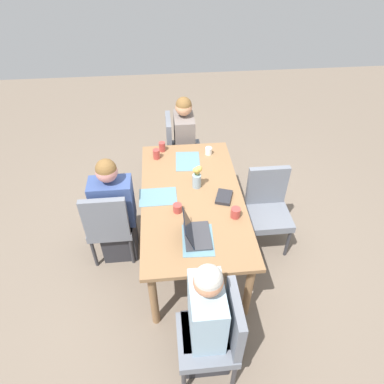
{
  "coord_description": "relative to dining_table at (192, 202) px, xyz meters",
  "views": [
    {
      "loc": [
        2.44,
        -0.24,
        2.91
      ],
      "look_at": [
        0.0,
        0.0,
        0.8
      ],
      "focal_mm": 31.64,
      "sensor_mm": 36.0,
      "label": 1
    }
  ],
  "objects": [
    {
      "name": "ground_plane",
      "position": [
        0.0,
        0.0,
        -0.67
      ],
      "size": [
        10.0,
        10.0,
        0.0
      ],
      "primitive_type": "plane",
      "color": "#756656"
    },
    {
      "name": "dining_table",
      "position": [
        0.0,
        0.0,
        0.0
      ],
      "size": [
        1.83,
        0.98,
        0.75
      ],
      "color": "olive",
      "rests_on": "ground_plane"
    },
    {
      "name": "chair_near_left_near",
      "position": [
        0.04,
        -0.83,
        -0.17
      ],
      "size": [
        0.44,
        0.44,
        0.9
      ],
      "color": "slate",
      "rests_on": "ground_plane"
    },
    {
      "name": "person_near_left_near",
      "position": [
        -0.04,
        -0.77,
        -0.14
      ],
      "size": [
        0.36,
        0.4,
        1.19
      ],
      "color": "#2D2D33",
      "rests_on": "ground_plane"
    },
    {
      "name": "chair_head_left_left_mid",
      "position": [
        -1.28,
        -0.05,
        -0.17
      ],
      "size": [
        0.44,
        0.44,
        0.9
      ],
      "color": "slate",
      "rests_on": "ground_plane"
    },
    {
      "name": "person_head_left_left_mid",
      "position": [
        -1.22,
        0.02,
        -0.14
      ],
      "size": [
        0.4,
        0.36,
        1.19
      ],
      "color": "#2D2D33",
      "rests_on": "ground_plane"
    },
    {
      "name": "chair_head_right_left_far",
      "position": [
        1.25,
        0.06,
        -0.17
      ],
      "size": [
        0.44,
        0.44,
        0.9
      ],
      "color": "slate",
      "rests_on": "ground_plane"
    },
    {
      "name": "person_head_right_left_far",
      "position": [
        1.19,
        -0.01,
        -0.14
      ],
      "size": [
        0.4,
        0.36,
        1.19
      ],
      "color": "#2D2D33",
      "rests_on": "ground_plane"
    },
    {
      "name": "chair_far_right_near",
      "position": [
        -0.06,
        0.8,
        -0.17
      ],
      "size": [
        0.44,
        0.44,
        0.9
      ],
      "color": "slate",
      "rests_on": "ground_plane"
    },
    {
      "name": "flower_vase",
      "position": [
        -0.14,
        0.06,
        0.21
      ],
      "size": [
        0.09,
        0.1,
        0.26
      ],
      "color": "#8EA8B7",
      "rests_on": "dining_table"
    },
    {
      "name": "placemat_near_left_near",
      "position": [
        -0.02,
        -0.33,
        0.08
      ],
      "size": [
        0.26,
        0.36,
        0.0
      ],
      "primitive_type": "cube",
      "rotation": [
        0.0,
        0.0,
        1.58
      ],
      "color": "slate",
      "rests_on": "dining_table"
    },
    {
      "name": "placemat_head_left_left_mid",
      "position": [
        -0.58,
        0.01,
        0.08
      ],
      "size": [
        0.37,
        0.28,
        0.0
      ],
      "primitive_type": "cube",
      "rotation": [
        0.0,
        0.0,
        -0.06
      ],
      "color": "slate",
      "rests_on": "dining_table"
    },
    {
      "name": "placemat_head_right_left_far",
      "position": [
        0.56,
        -0.01,
        0.08
      ],
      "size": [
        0.37,
        0.28,
        0.0
      ],
      "primitive_type": "cube",
      "rotation": [
        0.0,
        0.0,
        3.09
      ],
      "color": "slate",
      "rests_on": "dining_table"
    },
    {
      "name": "laptop_head_right_left_far",
      "position": [
        0.53,
        -0.03,
        0.12
      ],
      "size": [
        0.32,
        0.22,
        0.2
      ],
      "color": "#38383D",
      "rests_on": "dining_table"
    },
    {
      "name": "coffee_mug_near_left",
      "position": [
        0.32,
        0.36,
        0.13
      ],
      "size": [
        0.09,
        0.09,
        0.1
      ],
      "primitive_type": "cylinder",
      "color": "#AD3D38",
      "rests_on": "dining_table"
    },
    {
      "name": "coffee_mug_near_right",
      "position": [
        -0.69,
        0.25,
        0.12
      ],
      "size": [
        0.08,
        0.08,
        0.08
      ],
      "primitive_type": "cylinder",
      "color": "white",
      "rests_on": "dining_table"
    },
    {
      "name": "coffee_mug_centre_left",
      "position": [
        0.2,
        -0.15,
        0.12
      ],
      "size": [
        0.08,
        0.08,
        0.08
      ],
      "primitive_type": "cylinder",
      "color": "#AD3D38",
      "rests_on": "dining_table"
    },
    {
      "name": "coffee_mug_centre_right",
      "position": [
        -0.67,
        -0.33,
        0.14
      ],
      "size": [
        0.07,
        0.07,
        0.11
      ],
      "primitive_type": "cylinder",
      "color": "#AD3D38",
      "rests_on": "dining_table"
    },
    {
      "name": "coffee_mug_far_left",
      "position": [
        -0.81,
        -0.26,
        0.13
      ],
      "size": [
        0.07,
        0.07,
        0.11
      ],
      "primitive_type": "cylinder",
      "color": "#AD3D38",
      "rests_on": "dining_table"
    },
    {
      "name": "book_red_cover",
      "position": [
        0.06,
        0.3,
        0.1
      ],
      "size": [
        0.23,
        0.2,
        0.03
      ],
      "primitive_type": "cube",
      "rotation": [
        0.0,
        0.0,
        -0.34
      ],
      "color": "#28282D",
      "rests_on": "dining_table"
    }
  ]
}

